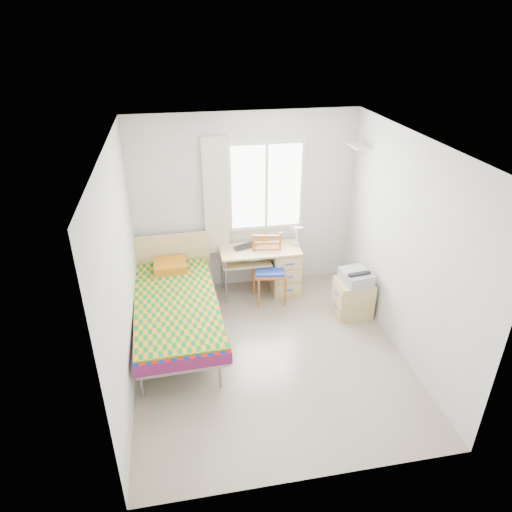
{
  "coord_description": "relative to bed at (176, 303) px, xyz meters",
  "views": [
    {
      "loc": [
        -0.97,
        -4.3,
        3.69
      ],
      "look_at": [
        -0.07,
        0.55,
        1.08
      ],
      "focal_mm": 32.0,
      "sensor_mm": 36.0,
      "label": 1
    }
  ],
  "objects": [
    {
      "name": "floor",
      "position": [
        1.08,
        -0.63,
        -0.47
      ],
      "size": [
        3.5,
        3.5,
        0.0
      ],
      "primitive_type": "plane",
      "color": "#BCAD93",
      "rests_on": "ground"
    },
    {
      "name": "ceiling",
      "position": [
        1.08,
        -0.63,
        2.13
      ],
      "size": [
        3.5,
        3.5,
        0.0
      ],
      "primitive_type": "plane",
      "rotation": [
        3.14,
        0.0,
        0.0
      ],
      "color": "white",
      "rests_on": "wall_back"
    },
    {
      "name": "wall_back",
      "position": [
        1.08,
        1.12,
        0.83
      ],
      "size": [
        3.2,
        0.0,
        3.2
      ],
      "primitive_type": "plane",
      "rotation": [
        1.57,
        0.0,
        0.0
      ],
      "color": "silver",
      "rests_on": "ground"
    },
    {
      "name": "wall_left",
      "position": [
        -0.52,
        -0.63,
        0.83
      ],
      "size": [
        0.0,
        3.5,
        3.5
      ],
      "primitive_type": "plane",
      "rotation": [
        1.57,
        0.0,
        1.57
      ],
      "color": "silver",
      "rests_on": "ground"
    },
    {
      "name": "wall_right",
      "position": [
        2.68,
        -0.63,
        0.83
      ],
      "size": [
        0.0,
        3.5,
        3.5
      ],
      "primitive_type": "plane",
      "rotation": [
        1.57,
        0.0,
        -1.57
      ],
      "color": "silver",
      "rests_on": "ground"
    },
    {
      "name": "window",
      "position": [
        1.38,
        1.1,
        1.08
      ],
      "size": [
        1.1,
        0.04,
        1.3
      ],
      "color": "white",
      "rests_on": "wall_back"
    },
    {
      "name": "curtain",
      "position": [
        0.66,
        1.05,
        0.98
      ],
      "size": [
        0.35,
        0.05,
        1.7
      ],
      "primitive_type": "cube",
      "color": "beige",
      "rests_on": "wall_back"
    },
    {
      "name": "floating_shelf",
      "position": [
        2.57,
        0.77,
        1.68
      ],
      "size": [
        0.2,
        0.32,
        0.03
      ],
      "primitive_type": "cube",
      "color": "white",
      "rests_on": "wall_right"
    },
    {
      "name": "bed",
      "position": [
        0.0,
        0.0,
        0.0
      ],
      "size": [
        1.11,
        2.26,
        0.96
      ],
      "rotation": [
        0.0,
        0.0,
        0.04
      ],
      "color": "#93949B",
      "rests_on": "floor"
    },
    {
      "name": "desk",
      "position": [
        1.54,
        0.8,
        -0.07
      ],
      "size": [
        1.16,
        0.54,
        0.72
      ],
      "rotation": [
        0.0,
        0.0,
        -0.01
      ],
      "color": "#D5B870",
      "rests_on": "floor"
    },
    {
      "name": "chair",
      "position": [
        1.34,
        0.61,
        0.09
      ],
      "size": [
        0.48,
        0.48,
        0.99
      ],
      "rotation": [
        0.0,
        0.0,
        -0.15
      ],
      "color": "#AB6921",
      "rests_on": "floor"
    },
    {
      "name": "cabinet",
      "position": [
        2.39,
        0.01,
        -0.21
      ],
      "size": [
        0.48,
        0.42,
        0.52
      ],
      "rotation": [
        0.0,
        0.0,
        0.0
      ],
      "color": "tan",
      "rests_on": "floor"
    },
    {
      "name": "printer",
      "position": [
        2.39,
        -0.01,
        0.14
      ],
      "size": [
        0.39,
        0.44,
        0.17
      ],
      "rotation": [
        0.0,
        0.0,
        0.12
      ],
      "color": "#A5A7AD",
      "rests_on": "cabinet"
    },
    {
      "name": "laptop",
      "position": [
        1.05,
        0.85,
        0.27
      ],
      "size": [
        0.4,
        0.34,
        0.03
      ],
      "primitive_type": "imported",
      "rotation": [
        0.0,
        0.0,
        0.4
      ],
      "color": "black",
      "rests_on": "desk"
    },
    {
      "name": "pen_cup",
      "position": [
        1.34,
        0.97,
        0.3
      ],
      "size": [
        0.08,
        0.08,
        0.1
      ],
      "primitive_type": "cylinder",
      "rotation": [
        0.0,
        0.0,
        0.05
      ],
      "color": "orange",
      "rests_on": "desk"
    },
    {
      "name": "task_lamp",
      "position": [
        1.72,
        0.73,
        0.51
      ],
      "size": [
        0.22,
        0.32,
        0.4
      ],
      "rotation": [
        0.0,
        0.0,
        0.13
      ],
      "color": "white",
      "rests_on": "desk"
    },
    {
      "name": "book",
      "position": [
        1.06,
        0.81,
        0.12
      ],
      "size": [
        0.17,
        0.23,
        0.02
      ],
      "primitive_type": "imported",
      "rotation": [
        0.0,
        0.0,
        0.02
      ],
      "color": "gray",
      "rests_on": "desk"
    }
  ]
}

